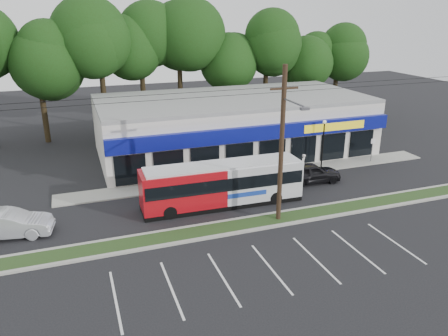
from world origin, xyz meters
name	(u,v)px	position (x,y,z in m)	size (l,w,h in m)	color
ground	(241,234)	(0.00, 0.00, 0.00)	(120.00, 120.00, 0.00)	black
grass_strip	(235,226)	(0.00, 1.00, 0.06)	(40.00, 1.60, 0.12)	#263716
curb_south	(240,232)	(0.00, 0.15, 0.07)	(40.00, 0.25, 0.14)	#9E9E93
curb_north	(231,220)	(0.00, 1.85, 0.07)	(40.00, 0.25, 0.14)	#9E9E93
sidewalk	(257,175)	(5.00, 9.00, 0.05)	(32.00, 2.20, 0.10)	#9E9E93
strip_mall	(233,124)	(5.50, 15.91, 2.65)	(25.00, 12.55, 5.30)	silver
utility_pole	(280,141)	(2.83, 0.93, 5.41)	(50.00, 2.77, 10.00)	black
lamp_post	(323,138)	(11.00, 8.80, 2.67)	(0.30, 0.30, 4.25)	black
sign_post	(373,146)	(16.00, 8.57, 1.56)	(0.45, 0.10, 2.23)	#59595E
tree_line	(189,53)	(4.00, 26.00, 8.42)	(46.76, 6.76, 11.83)	black
metrobus	(222,183)	(0.37, 4.50, 1.62)	(11.40, 2.66, 3.05)	#A90D14
car_dark	(311,173)	(8.38, 6.12, 0.81)	(1.91, 4.75, 1.62)	black
car_silver	(9,224)	(-13.29, 4.50, 0.83)	(1.75, 5.01, 1.65)	#B8BAC1
pedestrian_a	(303,163)	(9.00, 8.50, 0.78)	(0.57, 0.37, 1.56)	white
pedestrian_b	(286,169)	(6.85, 7.46, 0.83)	(0.81, 0.63, 1.66)	silver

